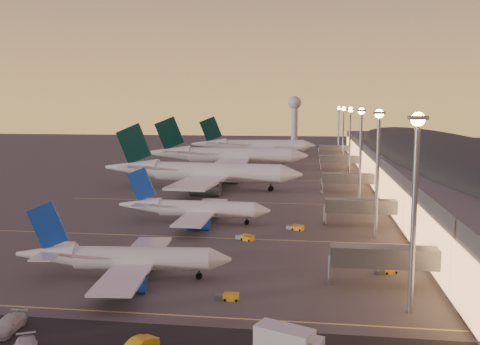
# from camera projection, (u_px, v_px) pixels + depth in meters

# --- Properties ---
(ground) EXTENTS (700.00, 700.00, 0.00)m
(ground) POSITION_uv_depth(u_px,v_px,m) (202.00, 232.00, 113.45)
(ground) COLOR #43403D
(airliner_narrow_south) EXTENTS (33.83, 30.34, 12.08)m
(airliner_narrow_south) POSITION_uv_depth(u_px,v_px,m) (124.00, 258.00, 82.72)
(airliner_narrow_south) COLOR silver
(airliner_narrow_south) RESTS_ON ground
(airliner_narrow_north) EXTENTS (35.18, 31.31, 12.61)m
(airliner_narrow_north) POSITION_uv_depth(u_px,v_px,m) (194.00, 209.00, 121.39)
(airliner_narrow_north) COLOR silver
(airliner_narrow_north) RESTS_ON ground
(airliner_wide_near) EXTENTS (65.16, 59.50, 20.84)m
(airliner_wide_near) POSITION_uv_depth(u_px,v_px,m) (201.00, 172.00, 169.97)
(airliner_wide_near) COLOR silver
(airliner_wide_near) RESTS_ON ground
(airliner_wide_mid) EXTENTS (68.50, 62.49, 21.92)m
(airliner_wide_mid) POSITION_uv_depth(u_px,v_px,m) (226.00, 155.00, 222.93)
(airliner_wide_mid) COLOR silver
(airliner_wide_mid) RESTS_ON ground
(airliner_wide_far) EXTENTS (64.91, 59.58, 20.77)m
(airliner_wide_far) POSITION_uv_depth(u_px,v_px,m) (254.00, 146.00, 279.38)
(airliner_wide_far) COLOR silver
(airliner_wide_far) RESTS_ON ground
(terminal_building) EXTENTS (56.35, 255.00, 17.46)m
(terminal_building) POSITION_uv_depth(u_px,v_px,m) (432.00, 160.00, 175.16)
(terminal_building) COLOR #4D4D52
(terminal_building) RESTS_ON ground
(light_masts) EXTENTS (2.20, 217.20, 25.90)m
(light_masts) POSITION_uv_depth(u_px,v_px,m) (354.00, 134.00, 170.22)
(light_masts) COLOR gray
(light_masts) RESTS_ON ground
(radar_tower) EXTENTS (9.00, 9.00, 32.50)m
(radar_tower) POSITION_uv_depth(u_px,v_px,m) (295.00, 112.00, 364.81)
(radar_tower) COLOR silver
(radar_tower) RESTS_ON ground
(lane_markings) EXTENTS (90.00, 180.36, 0.00)m
(lane_markings) POSITION_uv_depth(u_px,v_px,m) (231.00, 199.00, 152.76)
(lane_markings) COLOR #D8C659
(lane_markings) RESTS_ON ground
(baggage_tug_a) EXTENTS (3.26, 1.49, 0.97)m
(baggage_tug_a) POSITION_uv_depth(u_px,v_px,m) (228.00, 297.00, 73.71)
(baggage_tug_a) COLOR gold
(baggage_tug_a) RESTS_ON ground
(baggage_tug_b) EXTENTS (3.65, 2.61, 1.02)m
(baggage_tug_b) POSITION_uv_depth(u_px,v_px,m) (387.00, 270.00, 85.41)
(baggage_tug_b) COLOR gold
(baggage_tug_b) RESTS_ON ground
(baggage_tug_c) EXTENTS (3.96, 2.93, 1.11)m
(baggage_tug_c) POSITION_uv_depth(u_px,v_px,m) (296.00, 228.00, 114.94)
(baggage_tug_c) COLOR gold
(baggage_tug_c) RESTS_ON ground
(baggage_tug_d) EXTENTS (4.03, 3.18, 1.13)m
(baggage_tug_d) POSITION_uv_depth(u_px,v_px,m) (246.00, 237.00, 106.29)
(baggage_tug_d) COLOR gold
(baggage_tug_d) RESTS_ON ground
(service_van_a) EXTENTS (2.81, 6.20, 1.76)m
(service_van_a) POSITION_uv_depth(u_px,v_px,m) (8.00, 325.00, 63.33)
(service_van_a) COLOR silver
(service_van_a) RESTS_ON ground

